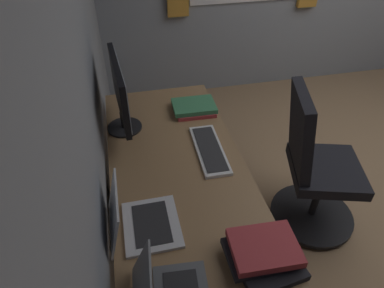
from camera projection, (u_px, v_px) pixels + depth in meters
wall_back at (69, 65)px, 1.36m from camera, size 4.48×0.10×2.60m
desk at (182, 191)px, 1.70m from camera, size 1.82×0.69×0.73m
drawer_pedestal at (178, 229)px, 1.89m from camera, size 0.40×0.51×0.69m
monitor_primary at (120, 92)px, 1.84m from camera, size 0.54×0.20×0.42m
laptop_leftmost at (137, 220)px, 1.40m from camera, size 0.28×0.29×0.23m
keyboard_main at (209, 149)px, 1.82m from camera, size 0.42×0.15×0.02m
book_stack_near at (194, 107)px, 2.13m from camera, size 0.23×0.27×0.05m
book_stack_far at (265, 254)px, 1.28m from camera, size 0.26×0.28×0.09m
office_chair at (314, 170)px, 2.11m from camera, size 0.56×0.60×0.97m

